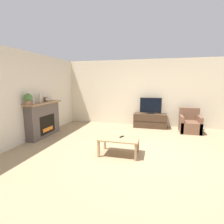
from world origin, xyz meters
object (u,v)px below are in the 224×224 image
mantel_clock (45,99)px  mantel_vase_left (33,100)px  mantel_vase_centre_left (40,98)px  armchair (190,124)px  fireplace (43,119)px  remote (122,137)px  potted_plant (28,99)px  tv (151,106)px  coffee_table (119,140)px  tv_stand (150,120)px

mantel_clock → mantel_vase_left: bearing=-90.1°
mantel_vase_centre_left → mantel_clock: 0.28m
mantel_clock → armchair: bearing=18.7°
armchair → fireplace: bearing=-159.8°
remote → potted_plant: bearing=-159.2°
mantel_vase_left → armchair: 5.38m
fireplace → remote: size_ratio=9.93×
armchair → mantel_clock: bearing=-161.3°
mantel_vase_left → mantel_vase_centre_left: (0.00, 0.34, 0.05)m
fireplace → tv: tv is taller
coffee_table → remote: remote is taller
fireplace → mantel_vase_centre_left: bearing=-81.6°
mantel_vase_left → mantel_clock: mantel_vase_left is taller
mantel_vase_centre_left → tv_stand: mantel_vase_centre_left is taller
mantel_vase_left → fireplace: bearing=92.1°
coffee_table → mantel_vase_left: bearing=171.7°
tv → remote: (-0.58, -2.85, -0.41)m
mantel_vase_centre_left → remote: size_ratio=2.11×
mantel_clock → potted_plant: size_ratio=0.46×
potted_plant → armchair: size_ratio=0.38×
mantel_vase_centre_left → coffee_table: mantel_vase_centre_left is taller
tv_stand → tv: (0.00, -0.00, 0.58)m
tv → armchair: tv is taller
mantel_vase_left → remote: bearing=-6.5°
tv → coffee_table: (-0.63, -2.93, -0.48)m
tv → remote: bearing=-101.6°
armchair → coffee_table: 3.34m
fireplace → mantel_clock: 0.66m
mantel_vase_centre_left → fireplace: bearing=98.4°
tv_stand → mantel_clock: bearing=-150.3°
potted_plant → coffee_table: potted_plant is taller
armchair → tv: bearing=168.1°
mantel_clock → coffee_table: mantel_clock is taller
potted_plant → tv_stand: potted_plant is taller
potted_plant → tv: size_ratio=0.39×
armchair → coffee_table: (-2.06, -2.63, 0.10)m
tv_stand → tv: bearing=-90.0°
armchair → coffee_table: bearing=-128.0°
mantel_vase_left → mantel_clock: (0.00, 0.61, -0.03)m
fireplace → remote: fireplace is taller
mantel_vase_left → armchair: size_ratio=0.27×
mantel_vase_centre_left → tv: bearing=32.9°
fireplace → potted_plant: potted_plant is taller
potted_plant → tv: potted_plant is taller
mantel_vase_left → tv_stand: bearing=36.9°
mantel_vase_centre_left → coffee_table: size_ratio=0.33×
tv → coffee_table: 3.03m
mantel_clock → potted_plant: potted_plant is taller
fireplace → mantel_clock: mantel_clock is taller
fireplace → armchair: fireplace is taller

